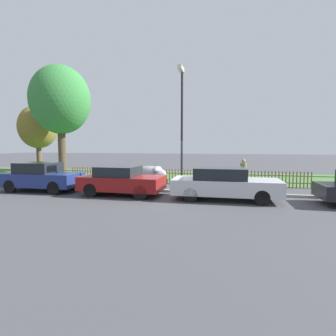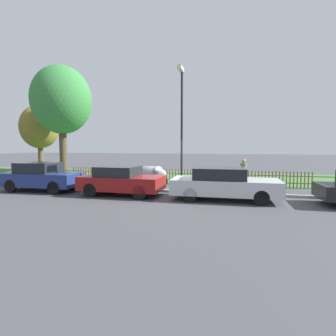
# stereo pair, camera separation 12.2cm
# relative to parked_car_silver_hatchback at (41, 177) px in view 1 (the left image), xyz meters

# --- Properties ---
(ground_plane) EXTENTS (120.00, 120.00, 0.00)m
(ground_plane) POSITION_rel_parked_car_silver_hatchback_xyz_m (6.28, 1.00, -0.72)
(ground_plane) COLOR #424247
(kerb_stone) EXTENTS (43.47, 0.20, 0.12)m
(kerb_stone) POSITION_rel_parked_car_silver_hatchback_xyz_m (6.28, 1.10, -0.66)
(kerb_stone) COLOR gray
(kerb_stone) RESTS_ON ground
(grass_strip) EXTENTS (43.47, 7.29, 0.01)m
(grass_strip) POSITION_rel_parked_car_silver_hatchback_xyz_m (6.28, 7.59, -0.72)
(grass_strip) COLOR #3D7033
(grass_strip) RESTS_ON ground
(park_fence) EXTENTS (43.47, 0.05, 0.87)m
(park_fence) POSITION_rel_parked_car_silver_hatchback_xyz_m (6.28, 3.96, -0.28)
(park_fence) COLOR olive
(park_fence) RESTS_ON ground
(parked_car_silver_hatchback) EXTENTS (3.83, 1.79, 1.43)m
(parked_car_silver_hatchback) POSITION_rel_parked_car_silver_hatchback_xyz_m (0.00, 0.00, 0.00)
(parked_car_silver_hatchback) COLOR navy
(parked_car_silver_hatchback) RESTS_ON ground
(parked_car_black_saloon) EXTENTS (3.73, 1.81, 1.33)m
(parked_car_black_saloon) POSITION_rel_parked_car_silver_hatchback_xyz_m (4.33, -0.13, -0.04)
(parked_car_black_saloon) COLOR maroon
(parked_car_black_saloon) RESTS_ON ground
(parked_car_navy_estate) EXTENTS (4.42, 1.86, 1.35)m
(parked_car_navy_estate) POSITION_rel_parked_car_silver_hatchback_xyz_m (8.91, -0.06, -0.04)
(parked_car_navy_estate) COLOR #BCBCC1
(parked_car_navy_estate) RESTS_ON ground
(covered_motorcycle) EXTENTS (2.09, 0.93, 1.13)m
(covered_motorcycle) POSITION_rel_parked_car_silver_hatchback_xyz_m (4.84, 2.72, -0.03)
(covered_motorcycle) COLOR black
(covered_motorcycle) RESTS_ON ground
(tree_nearest_kerb) EXTENTS (3.34, 3.34, 5.86)m
(tree_nearest_kerb) POSITION_rel_parked_car_silver_hatchback_xyz_m (-7.60, 9.18, 3.19)
(tree_nearest_kerb) COLOR brown
(tree_nearest_kerb) RESTS_ON ground
(tree_behind_motorcycle) EXTENTS (4.54, 4.54, 8.39)m
(tree_behind_motorcycle) POSITION_rel_parked_car_silver_hatchback_xyz_m (-3.66, 6.94, 5.01)
(tree_behind_motorcycle) COLOR #473828
(tree_behind_motorcycle) RESTS_ON ground
(pedestrian_near_fence) EXTENTS (0.44, 0.44, 1.58)m
(pedestrian_near_fence) POSITION_rel_parked_car_silver_hatchback_xyz_m (9.82, 2.60, 0.17)
(pedestrian_near_fence) COLOR black
(pedestrian_near_fence) RESTS_ON ground
(street_lamp) EXTENTS (0.20, 0.79, 5.92)m
(street_lamp) POSITION_rel_parked_car_silver_hatchback_xyz_m (6.83, 1.40, 2.98)
(street_lamp) COLOR black
(street_lamp) RESTS_ON ground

